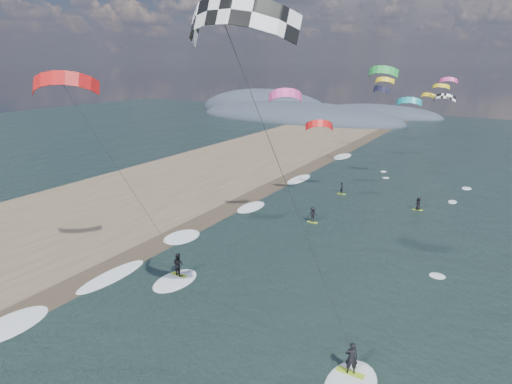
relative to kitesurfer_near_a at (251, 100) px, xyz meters
The scene contains 9 objects.
ground 16.14m from the kitesurfer_near_a, behind, with size 260.00×260.00×0.00m, color black.
sand_strip 34.95m from the kitesurfer_near_a, 161.57° to the left, with size 26.00×240.00×0.00m, color brown.
wet_sand_strip 25.43m from the kitesurfer_near_a, 150.92° to the left, with size 3.00×240.00×0.00m, color #382D23.
coastal_hills 120.14m from the kitesurfer_near_a, 115.22° to the left, with size 80.00×41.00×15.00m.
kitesurfer_near_a is the anchor object (origin of this frame).
kitesurfer_near_b 15.84m from the kitesurfer_near_a, 163.00° to the left, with size 7.26×9.27×16.31m.
far_kitesurfers 33.24m from the kitesurfer_near_a, 100.67° to the left, with size 10.77×12.14×1.73m.
bg_kite_field 57.25m from the kitesurfer_near_a, 96.20° to the left, with size 14.09×71.68×7.21m.
shoreline_surf 26.88m from the kitesurfer_near_a, 138.66° to the left, with size 2.40×79.40×0.11m.
Camera 1 is at (14.73, -14.35, 16.47)m, focal length 30.00 mm.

